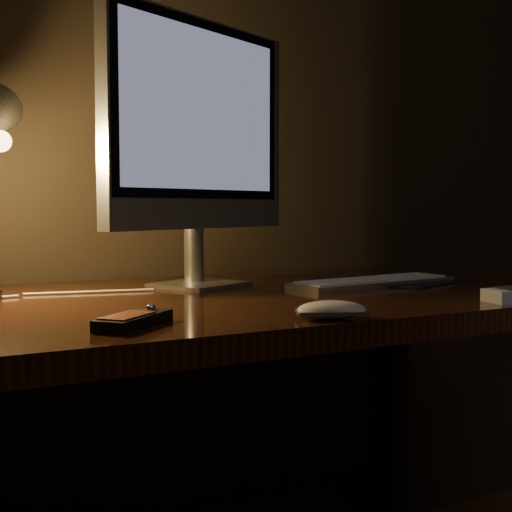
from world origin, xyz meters
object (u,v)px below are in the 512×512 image
mouse (332,313)px  media_remote (134,320)px  desk (172,360)px  monitor (200,130)px  keyboard (373,282)px

mouse → media_remote: 0.28m
desk → monitor: (0.10, 0.08, 0.45)m
monitor → media_remote: (-0.28, -0.40, -0.31)m
media_remote → mouse: bearing=-56.5°
keyboard → media_remote: bearing=-163.2°
desk → keyboard: keyboard is taller
monitor → mouse: monitor is taller
keyboard → mouse: 0.47m
desk → media_remote: size_ratio=11.79×
keyboard → media_remote: (-0.61, -0.26, 0.00)m
keyboard → mouse: bearing=-140.9°
monitor → keyboard: (0.33, -0.15, -0.31)m
monitor → keyboard: bearing=-48.8°
monitor → keyboard: size_ratio=1.41×
media_remote → keyboard: bearing=-17.5°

